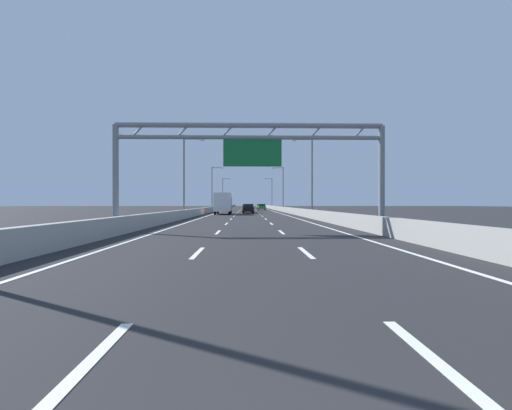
% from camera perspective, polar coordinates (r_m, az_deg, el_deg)
% --- Properties ---
extents(ground_plane, '(260.00, 260.00, 0.00)m').
position_cam_1_polar(ground_plane, '(100.29, -1.27, -0.68)').
color(ground_plane, '#262628').
extents(lane_dash_left_0, '(0.16, 3.00, 0.01)m').
position_cam_1_polar(lane_dash_left_0, '(4.43, -24.69, -21.58)').
color(lane_dash_left_0, white).
rests_on(lane_dash_left_0, ground_plane).
extents(lane_dash_left_1, '(0.16, 3.00, 0.01)m').
position_cam_1_polar(lane_dash_left_1, '(12.98, -8.64, -7.02)').
color(lane_dash_left_1, white).
rests_on(lane_dash_left_1, ground_plane).
extents(lane_dash_left_2, '(0.16, 3.00, 0.01)m').
position_cam_1_polar(lane_dash_left_2, '(21.90, -5.65, -4.04)').
color(lane_dash_left_2, white).
rests_on(lane_dash_left_2, ground_plane).
extents(lane_dash_left_3, '(0.16, 3.00, 0.01)m').
position_cam_1_polar(lane_dash_left_3, '(30.86, -4.40, -2.79)').
color(lane_dash_left_3, white).
rests_on(lane_dash_left_3, ground_plane).
extents(lane_dash_left_4, '(0.16, 3.00, 0.01)m').
position_cam_1_polar(lane_dash_left_4, '(39.84, -3.72, -2.10)').
color(lane_dash_left_4, white).
rests_on(lane_dash_left_4, ground_plane).
extents(lane_dash_left_5, '(0.16, 3.00, 0.01)m').
position_cam_1_polar(lane_dash_left_5, '(48.83, -3.28, -1.66)').
color(lane_dash_left_5, white).
rests_on(lane_dash_left_5, ground_plane).
extents(lane_dash_left_6, '(0.16, 3.00, 0.01)m').
position_cam_1_polar(lane_dash_left_6, '(57.82, -2.99, -1.36)').
color(lane_dash_left_6, white).
rests_on(lane_dash_left_6, ground_plane).
extents(lane_dash_left_7, '(0.16, 3.00, 0.01)m').
position_cam_1_polar(lane_dash_left_7, '(66.81, -2.77, -1.14)').
color(lane_dash_left_7, white).
rests_on(lane_dash_left_7, ground_plane).
extents(lane_dash_left_8, '(0.16, 3.00, 0.01)m').
position_cam_1_polar(lane_dash_left_8, '(75.81, -2.60, -0.98)').
color(lane_dash_left_8, white).
rests_on(lane_dash_left_8, ground_plane).
extents(lane_dash_left_9, '(0.16, 3.00, 0.01)m').
position_cam_1_polar(lane_dash_left_9, '(84.81, -2.47, -0.84)').
color(lane_dash_left_9, white).
rests_on(lane_dash_left_9, ground_plane).
extents(lane_dash_left_10, '(0.16, 3.00, 0.01)m').
position_cam_1_polar(lane_dash_left_10, '(93.80, -2.37, -0.74)').
color(lane_dash_left_10, white).
rests_on(lane_dash_left_10, ground_plane).
extents(lane_dash_left_11, '(0.16, 3.00, 0.01)m').
position_cam_1_polar(lane_dash_left_11, '(102.80, -2.28, -0.65)').
color(lane_dash_left_11, white).
rests_on(lane_dash_left_11, ground_plane).
extents(lane_dash_left_12, '(0.16, 3.00, 0.01)m').
position_cam_1_polar(lane_dash_left_12, '(111.80, -2.21, -0.58)').
color(lane_dash_left_12, white).
rests_on(lane_dash_left_12, ground_plane).
extents(lane_dash_left_13, '(0.16, 3.00, 0.01)m').
position_cam_1_polar(lane_dash_left_13, '(120.80, -2.14, -0.51)').
color(lane_dash_left_13, white).
rests_on(lane_dash_left_13, ground_plane).
extents(lane_dash_left_14, '(0.16, 3.00, 0.01)m').
position_cam_1_polar(lane_dash_left_14, '(129.79, -2.09, -0.46)').
color(lane_dash_left_14, white).
rests_on(lane_dash_left_14, ground_plane).
extents(lane_dash_left_15, '(0.16, 3.00, 0.01)m').
position_cam_1_polar(lane_dash_left_15, '(138.79, -2.04, -0.41)').
color(lane_dash_left_15, white).
rests_on(lane_dash_left_15, ground_plane).
extents(lane_dash_left_16, '(0.16, 3.00, 0.01)m').
position_cam_1_polar(lane_dash_left_16, '(147.79, -2.00, -0.37)').
color(lane_dash_left_16, white).
rests_on(lane_dash_left_16, ground_plane).
extents(lane_dash_left_17, '(0.16, 3.00, 0.01)m').
position_cam_1_polar(lane_dash_left_17, '(156.79, -1.97, -0.33)').
color(lane_dash_left_17, white).
rests_on(lane_dash_left_17, ground_plane).
extents(lane_dash_right_0, '(0.16, 3.00, 0.01)m').
position_cam_1_polar(lane_dash_right_0, '(4.56, 26.15, -20.90)').
color(lane_dash_right_0, white).
rests_on(lane_dash_right_0, ground_plane).
extents(lane_dash_right_1, '(0.16, 3.00, 0.01)m').
position_cam_1_polar(lane_dash_right_1, '(13.03, 7.39, -6.99)').
color(lane_dash_right_1, white).
rests_on(lane_dash_right_1, ground_plane).
extents(lane_dash_right_2, '(0.16, 3.00, 0.01)m').
position_cam_1_polar(lane_dash_right_2, '(21.92, 3.80, -4.04)').
color(lane_dash_right_2, white).
rests_on(lane_dash_right_2, ground_plane).
extents(lane_dash_right_3, '(0.16, 3.00, 0.01)m').
position_cam_1_polar(lane_dash_right_3, '(30.88, 2.29, -2.79)').
color(lane_dash_right_3, white).
rests_on(lane_dash_right_3, ground_plane).
extents(lane_dash_right_4, '(0.16, 3.00, 0.01)m').
position_cam_1_polar(lane_dash_right_4, '(39.86, 1.46, -2.10)').
color(lane_dash_right_4, white).
rests_on(lane_dash_right_4, ground_plane).
extents(lane_dash_right_5, '(0.16, 3.00, 0.01)m').
position_cam_1_polar(lane_dash_right_5, '(48.84, 0.94, -1.66)').
color(lane_dash_right_5, white).
rests_on(lane_dash_right_5, ground_plane).
extents(lane_dash_right_6, '(0.16, 3.00, 0.01)m').
position_cam_1_polar(lane_dash_right_6, '(57.83, 0.58, -1.36)').
color(lane_dash_right_6, white).
rests_on(lane_dash_right_6, ground_plane).
extents(lane_dash_right_7, '(0.16, 3.00, 0.01)m').
position_cam_1_polar(lane_dash_right_7, '(66.82, 0.32, -1.14)').
color(lane_dash_right_7, white).
rests_on(lane_dash_right_7, ground_plane).
extents(lane_dash_right_8, '(0.16, 3.00, 0.01)m').
position_cam_1_polar(lane_dash_right_8, '(75.82, 0.12, -0.98)').
color(lane_dash_right_8, white).
rests_on(lane_dash_right_8, ground_plane).
extents(lane_dash_right_9, '(0.16, 3.00, 0.01)m').
position_cam_1_polar(lane_dash_right_9, '(84.81, -0.04, -0.84)').
color(lane_dash_right_9, white).
rests_on(lane_dash_right_9, ground_plane).
extents(lane_dash_right_10, '(0.16, 3.00, 0.01)m').
position_cam_1_polar(lane_dash_right_10, '(93.81, -0.17, -0.74)').
color(lane_dash_right_10, white).
rests_on(lane_dash_right_10, ground_plane).
extents(lane_dash_right_11, '(0.16, 3.00, 0.01)m').
position_cam_1_polar(lane_dash_right_11, '(102.81, -0.27, -0.65)').
color(lane_dash_right_11, white).
rests_on(lane_dash_right_11, ground_plane).
extents(lane_dash_right_12, '(0.16, 3.00, 0.01)m').
position_cam_1_polar(lane_dash_right_12, '(111.80, -0.36, -0.58)').
color(lane_dash_right_12, white).
rests_on(lane_dash_right_12, ground_plane).
extents(lane_dash_right_13, '(0.16, 3.00, 0.01)m').
position_cam_1_polar(lane_dash_right_13, '(120.80, -0.44, -0.51)').
color(lane_dash_right_13, white).
rests_on(lane_dash_right_13, ground_plane).
extents(lane_dash_right_14, '(0.16, 3.00, 0.01)m').
position_cam_1_polar(lane_dash_right_14, '(129.80, -0.50, -0.46)').
color(lane_dash_right_14, white).
rests_on(lane_dash_right_14, ground_plane).
extents(lane_dash_right_15, '(0.16, 3.00, 0.01)m').
position_cam_1_polar(lane_dash_right_15, '(138.80, -0.56, -0.41)').
color(lane_dash_right_15, white).
rests_on(lane_dash_right_15, ground_plane).
extents(lane_dash_right_16, '(0.16, 3.00, 0.01)m').
position_cam_1_polar(lane_dash_right_16, '(147.80, -0.61, -0.37)').
color(lane_dash_right_16, white).
rests_on(lane_dash_right_16, ground_plane).
extents(lane_dash_right_17, '(0.16, 3.00, 0.01)m').
position_cam_1_polar(lane_dash_right_17, '(156.79, -0.65, -0.33)').
color(lane_dash_right_17, white).
rests_on(lane_dash_right_17, ground_plane).
extents(edge_line_left, '(0.16, 176.00, 0.01)m').
position_cam_1_polar(edge_line_left, '(88.43, -4.66, -0.80)').
color(edge_line_left, white).
rests_on(edge_line_left, ground_plane).
extents(edge_line_right, '(0.16, 176.00, 0.01)m').
position_cam_1_polar(edge_line_right, '(88.46, 2.14, -0.80)').
color(edge_line_right, white).
rests_on(edge_line_right, ground_plane).
extents(barrier_left, '(0.45, 220.00, 0.95)m').
position_cam_1_polar(barrier_left, '(110.48, -4.86, -0.34)').
color(barrier_left, '#9E9E99').
rests_on(barrier_left, ground_plane).
extents(barrier_right, '(0.45, 220.00, 0.95)m').
position_cam_1_polar(barrier_right, '(110.51, 2.30, -0.34)').
color(barrier_right, '#9E9E99').
rests_on(barrier_right, ground_plane).
extents(sign_gantry, '(15.90, 0.36, 6.36)m').
position_cam_1_polar(sign_gantry, '(22.67, -0.88, 8.32)').
color(sign_gantry, gray).
rests_on(sign_gantry, ground_plane).
extents(streetlamp_left_mid, '(2.58, 0.28, 9.50)m').
position_cam_1_polar(streetlamp_left_mid, '(46.97, -10.34, 4.84)').
color(streetlamp_left_mid, slate).
rests_on(streetlamp_left_mid, ground_plane).
extents(streetlamp_right_mid, '(2.58, 0.28, 9.50)m').
position_cam_1_polar(streetlamp_right_mid, '(47.02, 8.01, 4.83)').
color(streetlamp_right_mid, slate).
rests_on(streetlamp_right_mid, ground_plane).
extents(streetlamp_left_far, '(2.58, 0.28, 9.50)m').
position_cam_1_polar(streetlamp_left_far, '(83.68, -6.38, 2.83)').
color(streetlamp_left_far, slate).
rests_on(streetlamp_left_far, ground_plane).
extents(streetlamp_right_far, '(2.58, 0.28, 9.50)m').
position_cam_1_polar(streetlamp_right_far, '(83.71, 3.87, 2.83)').
color(streetlamp_right_far, slate).
rests_on(streetlamp_right_far, ground_plane).
extents(streetlamp_left_distant, '(2.58, 0.28, 9.50)m').
position_cam_1_polar(streetlamp_left_distant, '(120.59, -4.84, 2.05)').
color(streetlamp_left_distant, slate).
rests_on(streetlamp_left_distant, ground_plane).
extents(streetlamp_right_distant, '(2.58, 0.28, 9.50)m').
position_cam_1_polar(streetlamp_right_distant, '(120.61, 2.26, 2.05)').
color(streetlamp_right_distant, slate).
rests_on(streetlamp_right_distant, ground_plane).
extents(red_car, '(1.84, 4.10, 1.45)m').
position_cam_1_polar(red_car, '(77.72, -1.08, -0.40)').
color(red_car, red).
rests_on(red_car, ground_plane).
extents(yellow_car, '(1.76, 4.39, 1.40)m').
position_cam_1_polar(yellow_car, '(115.06, 0.57, -0.19)').
color(yellow_car, yellow).
rests_on(yellow_car, ground_plane).
extents(black_car, '(1.73, 4.34, 1.54)m').
position_cam_1_polar(black_car, '(61.61, -1.12, -0.54)').
color(black_car, black).
rests_on(black_car, ground_plane).
extents(green_car, '(1.77, 4.30, 1.47)m').
position_cam_1_polar(green_car, '(92.64, 0.89, -0.29)').
color(green_car, '#1E7A38').
rests_on(green_car, ground_plane).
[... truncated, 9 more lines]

